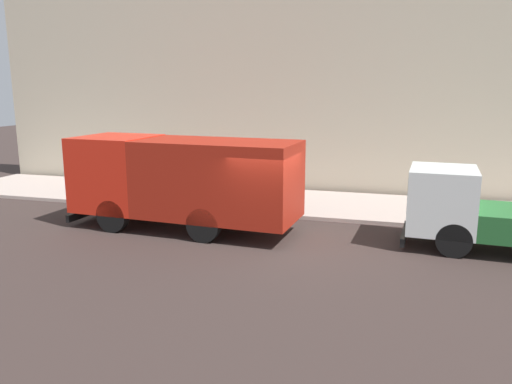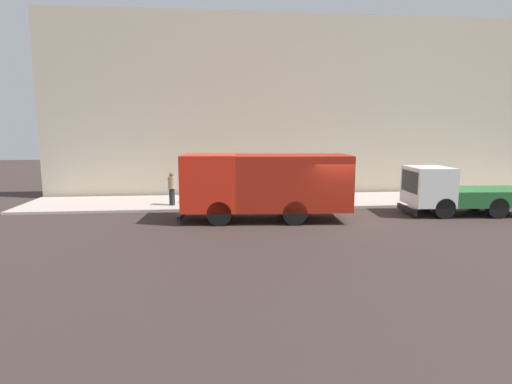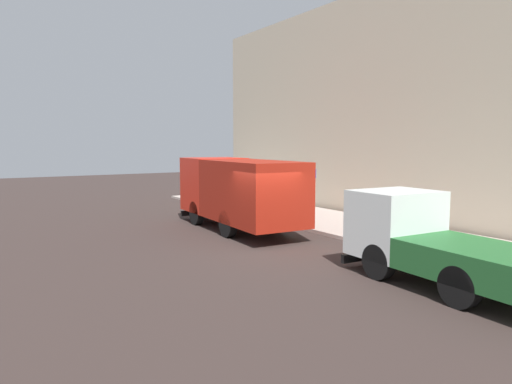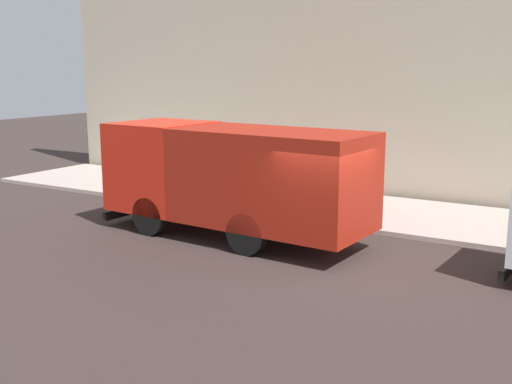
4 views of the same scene
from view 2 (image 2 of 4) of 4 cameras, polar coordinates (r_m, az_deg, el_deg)
The scene contains 9 objects.
ground at distance 17.36m, azimuth 11.91°, elevation -4.27°, with size 80.00×80.00×0.00m, color #362A26.
sidewalk at distance 22.24m, azimuth 7.93°, elevation -1.17°, with size 4.35×30.00×0.13m, color #B5A298.
building_facade at distance 24.56m, azimuth 6.70°, elevation 11.83°, with size 0.50×30.00×10.43m, color #C1B59A.
large_utility_truck at distance 17.29m, azimuth 1.27°, elevation 1.32°, with size 2.81×7.30×2.83m.
small_flatbed_truck at distance 20.66m, azimuth 26.22°, elevation 0.01°, with size 2.47×5.69×2.20m.
pedestrian_walking at distance 20.99m, azimuth -8.01°, elevation 0.81°, with size 0.52×0.52×1.65m.
pedestrian_standing at distance 20.59m, azimuth -11.78°, elevation 0.55°, with size 0.53×0.53×1.64m.
pedestrian_third at distance 21.07m, azimuth -6.92°, elevation 1.09°, with size 0.43×0.43×1.78m.
street_sign_post at distance 20.03m, azimuth 4.62°, elevation 2.06°, with size 0.44×0.08×2.37m.
Camera 2 is at (-16.12, 5.18, 3.82)m, focal length 28.41 mm.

